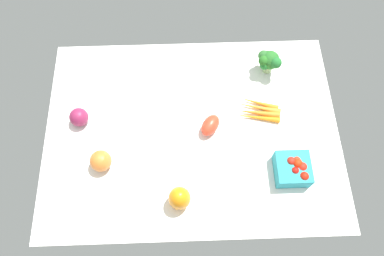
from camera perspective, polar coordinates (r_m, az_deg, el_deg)
The scene contains 8 objects.
tablecloth at distance 130.76cm, azimuth 0.00°, elevation -0.54°, with size 104.00×76.00×2.00cm, color white.
bell_pepper_orange at distance 116.99cm, azimuth -1.96°, elevation -10.90°, with size 7.06×7.06×9.73cm, color orange.
red_onion_center at distance 134.44cm, azimuth -17.26°, elevation 1.63°, with size 6.60×6.60×6.60cm, color maroon.
roma_tomato at distance 127.86cm, azimuth 2.88°, elevation 0.44°, with size 8.63×5.40×5.40cm, color red.
berry_basket at distance 125.55cm, azimuth 15.57°, elevation -6.12°, with size 11.27×11.27×7.39cm.
heirloom_tomato_orange at distance 125.48cm, azimuth -14.08°, elevation -5.01°, with size 7.27×7.27×7.27cm, color orange.
broccoli_head at distance 139.71cm, azimuth 11.91°, elevation 10.26°, with size 8.26×8.45×10.07cm.
carrot_bunch at distance 134.11cm, azimuth 10.29°, elevation 2.68°, with size 16.87×11.56×2.60cm.
Camera 1 is at (-1.76, -52.98, 120.53)cm, focal length 34.13 mm.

